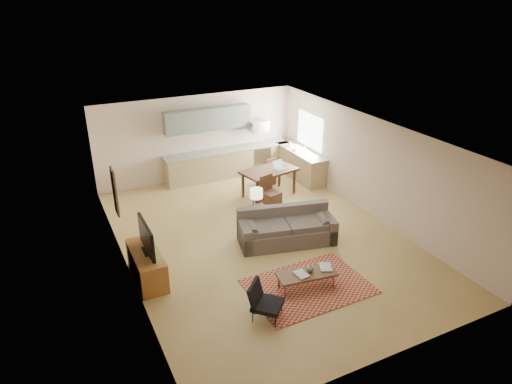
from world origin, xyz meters
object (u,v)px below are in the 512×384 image
console_table (256,219)px  sofa (287,227)px  dining_table (269,183)px  tv_credenza (147,265)px  coffee_table (306,280)px  armchair (268,302)px

console_table → sofa: bearing=-70.4°
sofa → dining_table: size_ratio=1.49×
tv_credenza → dining_table: dining_table is taller
coffee_table → armchair: 1.24m
armchair → console_table: armchair is taller
console_table → dining_table: size_ratio=0.41×
coffee_table → sofa: bearing=80.9°
coffee_table → tv_credenza: bearing=156.3°
tv_credenza → console_table: tv_credenza is taller
sofa → armchair: sofa is taller
console_table → dining_table: (1.30, 1.81, 0.08)m
coffee_table → console_table: console_table is taller
sofa → armchair: 2.83m
tv_credenza → dining_table: size_ratio=0.90×
coffee_table → tv_credenza: 3.38m
armchair → dining_table: bearing=16.5°
armchair → console_table: bearing=21.7°
console_table → dining_table: 2.23m
coffee_table → console_table: size_ratio=1.86×
coffee_table → tv_credenza: tv_credenza is taller
sofa → coffee_table: 1.91m
sofa → coffee_table: size_ratio=1.95×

